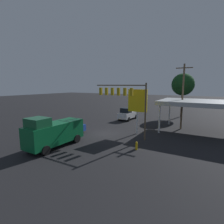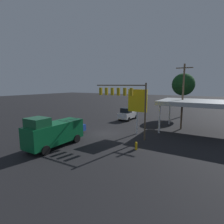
# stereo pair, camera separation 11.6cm
# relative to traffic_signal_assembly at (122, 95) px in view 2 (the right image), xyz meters

# --- Properties ---
(ground_plane) EXTENTS (200.00, 200.00, 0.00)m
(ground_plane) POSITION_rel_traffic_signal_assembly_xyz_m (2.75, -0.02, -5.48)
(ground_plane) COLOR black
(traffic_signal_assembly) EXTENTS (7.19, 0.43, 7.07)m
(traffic_signal_assembly) POSITION_rel_traffic_signal_assembly_xyz_m (0.00, 0.00, 0.00)
(traffic_signal_assembly) COLOR brown
(traffic_signal_assembly) RESTS_ON ground
(utility_pole) EXTENTS (2.40, 0.26, 9.92)m
(utility_pole) POSITION_rel_traffic_signal_assembly_xyz_m (-6.11, -8.18, -0.24)
(utility_pole) COLOR brown
(utility_pole) RESTS_ON ground
(gas_station_canopy) EXTENTS (10.51, 7.72, 4.60)m
(gas_station_canopy) POSITION_rel_traffic_signal_assembly_xyz_m (-8.42, -7.50, -1.23)
(gas_station_canopy) COLOR #B2B7BC
(gas_station_canopy) RESTS_ON ground
(price_sign) EXTENTS (2.71, 0.27, 6.23)m
(price_sign) POSITION_rel_traffic_signal_assembly_xyz_m (-1.20, -2.22, -1.03)
(price_sign) COLOR silver
(price_sign) RESTS_ON ground
(delivery_truck) EXTENTS (2.66, 6.84, 3.58)m
(delivery_truck) POSITION_rel_traffic_signal_assembly_xyz_m (4.71, 7.36, -3.79)
(delivery_truck) COLOR #0C592D
(delivery_truck) RESTS_ON ground
(sedan_far) EXTENTS (4.51, 2.29, 1.93)m
(sedan_far) POSITION_rel_traffic_signal_assembly_xyz_m (7.51, 1.96, -4.53)
(sedan_far) COLOR navy
(sedan_far) RESTS_ON ground
(pickup_parked) EXTENTS (2.36, 5.25, 2.40)m
(pickup_parked) POSITION_rel_traffic_signal_assembly_xyz_m (4.28, -10.86, -4.38)
(pickup_parked) COLOR silver
(pickup_parked) RESTS_ON ground
(street_tree) EXTENTS (4.65, 4.65, 9.24)m
(street_tree) POSITION_rel_traffic_signal_assembly_xyz_m (-4.41, -19.59, 1.40)
(street_tree) COLOR #4C331E
(street_tree) RESTS_ON ground
(fire_hydrant) EXTENTS (0.24, 0.24, 0.88)m
(fire_hydrant) POSITION_rel_traffic_signal_assembly_xyz_m (-3.50, 3.59, -5.05)
(fire_hydrant) COLOR gold
(fire_hydrant) RESTS_ON ground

